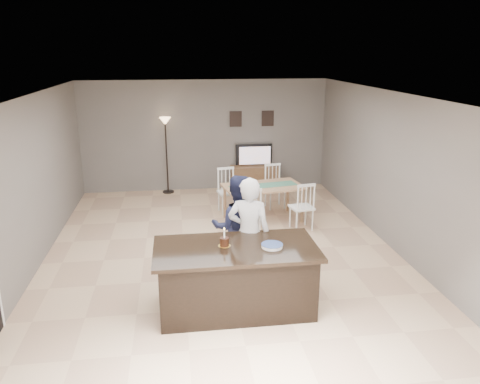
{
  "coord_description": "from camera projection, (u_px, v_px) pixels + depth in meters",
  "views": [
    {
      "loc": [
        -0.72,
        -7.4,
        3.38
      ],
      "look_at": [
        0.26,
        -0.3,
        1.19
      ],
      "focal_mm": 35.0,
      "sensor_mm": 36.0,
      "label": 1
    }
  ],
  "objects": [
    {
      "name": "floor",
      "position": [
        223.0,
        253.0,
        8.09
      ],
      "size": [
        8.0,
        8.0,
        0.0
      ],
      "primitive_type": "plane",
      "color": "#D9B38B",
      "rests_on": "ground"
    },
    {
      "name": "room_shell",
      "position": [
        221.0,
        159.0,
        7.6
      ],
      "size": [
        8.0,
        8.0,
        8.0
      ],
      "color": "slate",
      "rests_on": "floor"
    },
    {
      "name": "kitchen_island",
      "position": [
        236.0,
        278.0,
        6.25
      ],
      "size": [
        2.15,
        1.1,
        0.9
      ],
      "color": "black",
      "rests_on": "floor"
    },
    {
      "name": "tv_console",
      "position": [
        255.0,
        178.0,
        11.73
      ],
      "size": [
        1.2,
        0.4,
        0.6
      ],
      "primitive_type": "cube",
      "color": "brown",
      "rests_on": "floor"
    },
    {
      "name": "television",
      "position": [
        254.0,
        155.0,
        11.63
      ],
      "size": [
        0.91,
        0.12,
        0.53
      ],
      "primitive_type": "imported",
      "rotation": [
        0.0,
        0.0,
        3.14
      ],
      "color": "black",
      "rests_on": "tv_console"
    },
    {
      "name": "tv_screen_glow",
      "position": [
        255.0,
        155.0,
        11.55
      ],
      "size": [
        0.78,
        0.0,
        0.78
      ],
      "primitive_type": "plane",
      "rotation": [
        1.57,
        0.0,
        3.14
      ],
      "color": "orange",
      "rests_on": "tv_console"
    },
    {
      "name": "picture_frames",
      "position": [
        252.0,
        119.0,
        11.49
      ],
      "size": [
        1.1,
        0.02,
        0.38
      ],
      "color": "black",
      "rests_on": "room_shell"
    },
    {
      "name": "woman",
      "position": [
        249.0,
        234.0,
        6.69
      ],
      "size": [
        0.72,
        0.59,
        1.69
      ],
      "primitive_type": "imported",
      "rotation": [
        0.0,
        0.0,
        2.8
      ],
      "color": "silver",
      "rests_on": "floor"
    },
    {
      "name": "man",
      "position": [
        237.0,
        227.0,
        7.05
      ],
      "size": [
        0.85,
        0.69,
        1.62
      ],
      "primitive_type": "imported",
      "rotation": [
        0.0,
        0.0,
        3.04
      ],
      "color": "#1A1D3A",
      "rests_on": "floor"
    },
    {
      "name": "birthday_cake",
      "position": [
        224.0,
        242.0,
        6.14
      ],
      "size": [
        0.16,
        0.16,
        0.25
      ],
      "color": "gold",
      "rests_on": "kitchen_island"
    },
    {
      "name": "plate_stack",
      "position": [
        272.0,
        246.0,
        6.11
      ],
      "size": [
        0.28,
        0.28,
        0.04
      ],
      "color": "white",
      "rests_on": "kitchen_island"
    },
    {
      "name": "dining_table",
      "position": [
        263.0,
        192.0,
        9.49
      ],
      "size": [
        1.78,
        2.0,
        0.96
      ],
      "rotation": [
        0.0,
        0.0,
        0.17
      ],
      "color": "#A58059",
      "rests_on": "floor"
    },
    {
      "name": "floor_lamp",
      "position": [
        166.0,
        135.0,
        11.13
      ],
      "size": [
        0.28,
        0.28,
        1.85
      ],
      "color": "black",
      "rests_on": "floor"
    }
  ]
}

